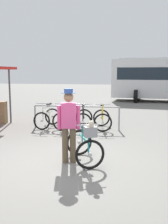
{
  "coord_description": "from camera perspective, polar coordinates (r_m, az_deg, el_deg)",
  "views": [
    {
      "loc": [
        1.64,
        -5.68,
        2.08
      ],
      "look_at": [
        0.24,
        1.39,
        1.0
      ],
      "focal_mm": 42.4,
      "sensor_mm": 36.0,
      "label": 1
    }
  ],
  "objects": [
    {
      "name": "bike_rack_rail",
      "position": [
        9.71,
        -1.72,
        0.14
      ],
      "size": [
        3.21,
        0.19,
        0.88
      ],
      "color": "#99999E",
      "rests_on": "ground"
    },
    {
      "name": "racked_bike_black",
      "position": [
        9.89,
        -0.12,
        -1.45
      ],
      "size": [
        0.81,
        1.2,
        0.98
      ],
      "color": "black",
      "rests_on": "ground"
    },
    {
      "name": "racked_bike_yellow",
      "position": [
        9.8,
        3.92,
        -1.55
      ],
      "size": [
        0.84,
        1.2,
        0.97
      ],
      "color": "black",
      "rests_on": "ground"
    },
    {
      "name": "racked_bike_white",
      "position": [
        10.2,
        -7.92,
        -1.22
      ],
      "size": [
        0.75,
        1.17,
        0.98
      ],
      "color": "black",
      "rests_on": "ground"
    },
    {
      "name": "racked_bike_orange",
      "position": [
        10.02,
        -4.08,
        -1.33
      ],
      "size": [
        0.71,
        1.13,
        0.97
      ],
      "color": "black",
      "rests_on": "ground"
    },
    {
      "name": "ground_plane",
      "position": [
        6.26,
        -4.72,
        -10.91
      ],
      "size": [
        80.0,
        80.0,
        0.0
      ],
      "primitive_type": "plane",
      "color": "slate"
    },
    {
      "name": "featured_bicycle",
      "position": [
        6.08,
        0.31,
        -6.69
      ],
      "size": [
        1.06,
        1.26,
        1.09
      ],
      "color": "black",
      "rests_on": "ground"
    },
    {
      "name": "person_with_featured_bike",
      "position": [
        6.07,
        -3.3,
        -2.26
      ],
      "size": [
        0.52,
        0.32,
        1.72
      ],
      "color": "brown",
      "rests_on": "ground"
    }
  ]
}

